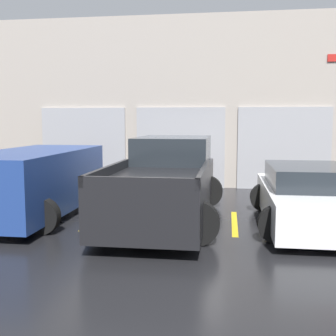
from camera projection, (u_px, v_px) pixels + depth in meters
name	position (u px, v px, depth m)	size (l,w,h in m)	color
ground_plane	(175.00, 205.00, 10.87)	(28.00, 28.00, 0.00)	black
shophouse_building	(187.00, 104.00, 13.80)	(17.20, 0.68, 5.52)	#9E9389
pickup_truck	(167.00, 181.00, 9.34)	(2.44, 5.42, 1.77)	black
sedan_white	(308.00, 197.00, 8.67)	(2.23, 4.32, 1.24)	white
sedan_side	(33.00, 181.00, 9.47)	(2.35, 4.48, 1.50)	navy
parking_stripe_left	(98.00, 218.00, 9.35)	(0.12, 2.20, 0.01)	gold
parking_stripe_centre	(234.00, 223.00, 8.93)	(0.12, 2.20, 0.01)	gold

